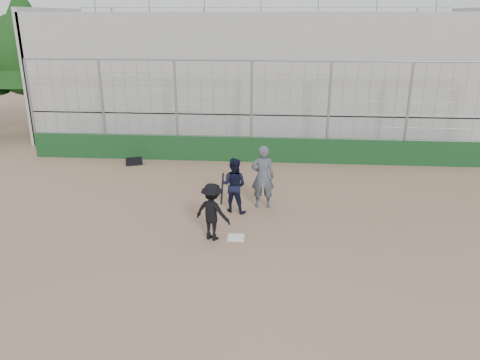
# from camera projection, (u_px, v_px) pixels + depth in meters

# --- Properties ---
(ground) EXTENTS (90.00, 90.00, 0.00)m
(ground) POSITION_uv_depth(u_px,v_px,m) (236.00, 238.00, 12.48)
(ground) COLOR brown
(ground) RESTS_ON ground
(home_plate) EXTENTS (0.44, 0.44, 0.02)m
(home_plate) POSITION_uv_depth(u_px,v_px,m) (236.00, 238.00, 12.47)
(home_plate) COLOR white
(home_plate) RESTS_ON ground
(backstop) EXTENTS (18.10, 0.25, 4.04)m
(backstop) POSITION_uv_depth(u_px,v_px,m) (251.00, 138.00, 18.74)
(backstop) COLOR #113717
(backstop) RESTS_ON ground
(bleachers) EXTENTS (20.25, 6.70, 6.98)m
(bleachers) POSITION_uv_depth(u_px,v_px,m) (257.00, 74.00, 22.74)
(bleachers) COLOR #959595
(bleachers) RESTS_ON ground
(tree_left) EXTENTS (4.48, 4.48, 7.00)m
(tree_left) POSITION_uv_depth(u_px,v_px,m) (26.00, 43.00, 22.19)
(tree_left) COLOR #3C2216
(tree_left) RESTS_ON ground
(batter_at_plate) EXTENTS (1.15, 0.93, 1.73)m
(batter_at_plate) POSITION_uv_depth(u_px,v_px,m) (212.00, 212.00, 12.19)
(batter_at_plate) COLOR black
(batter_at_plate) RESTS_ON ground
(catcher_crouched) EXTENTS (1.00, 0.89, 1.15)m
(catcher_crouched) POSITION_uv_depth(u_px,v_px,m) (234.00, 194.00, 13.97)
(catcher_crouched) COLOR black
(catcher_crouched) RESTS_ON ground
(umpire) EXTENTS (0.73, 0.49, 1.76)m
(umpire) POSITION_uv_depth(u_px,v_px,m) (263.00, 180.00, 14.23)
(umpire) COLOR #444B56
(umpire) RESTS_ON ground
(equipment_bag) EXTENTS (0.70, 0.48, 0.31)m
(equipment_bag) POSITION_uv_depth(u_px,v_px,m) (134.00, 161.00, 18.54)
(equipment_bag) COLOR black
(equipment_bag) RESTS_ON ground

